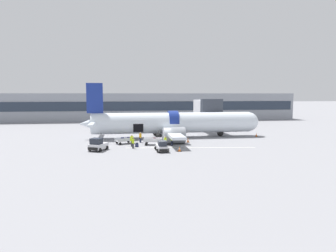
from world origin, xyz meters
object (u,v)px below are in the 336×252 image
(ground_crew_loader_a, at_px, (132,140))
(ground_crew_helper, at_px, (165,142))
(baggage_tug_mid, at_px, (98,145))
(baggage_cart_loading, at_px, (154,141))
(ground_crew_loader_b, at_px, (172,140))
(ground_crew_driver, at_px, (133,143))
(ground_crew_supervisor, at_px, (140,137))
(baggage_cart_queued, at_px, (125,141))
(airplane, at_px, (171,123))
(suitcase_on_tarmac_upright, at_px, (137,145))
(baggage_tug_lead, at_px, (162,147))

(ground_crew_loader_a, relative_size, ground_crew_helper, 1.10)
(baggage_tug_mid, height_order, baggage_cart_loading, baggage_tug_mid)
(ground_crew_loader_b, height_order, ground_crew_driver, ground_crew_loader_b)
(ground_crew_driver, bearing_deg, ground_crew_supervisor, 75.65)
(baggage_cart_loading, xyz_separation_m, ground_crew_loader_a, (-3.33, -1.06, 0.43))
(ground_crew_supervisor, bearing_deg, baggage_cart_queued, -161.41)
(airplane, distance_m, baggage_cart_loading, 8.55)
(baggage_cart_loading, xyz_separation_m, ground_crew_loader_b, (2.64, -1.22, 0.38))
(baggage_cart_queued, bearing_deg, baggage_cart_loading, -20.79)
(baggage_tug_mid, bearing_deg, baggage_cart_loading, 24.28)
(baggage_cart_queued, distance_m, ground_crew_loader_b, 7.56)
(ground_crew_driver, relative_size, ground_crew_helper, 0.96)
(baggage_cart_queued, bearing_deg, ground_crew_loader_b, -22.32)
(baggage_cart_queued, bearing_deg, ground_crew_supervisor, 18.59)
(baggage_cart_queued, distance_m, ground_crew_supervisor, 2.61)
(baggage_cart_queued, xyz_separation_m, ground_crew_loader_a, (1.01, -2.71, 0.46))
(baggage_tug_mid, distance_m, ground_crew_supervisor, 8.66)
(baggage_cart_queued, bearing_deg, ground_crew_loader_a, -69.47)
(ground_crew_supervisor, xyz_separation_m, suitcase_on_tarmac_upright, (-0.73, -4.08, -0.60))
(baggage_tug_mid, height_order, ground_crew_helper, baggage_tug_mid)
(baggage_cart_queued, xyz_separation_m, suitcase_on_tarmac_upright, (1.72, -3.26, -0.21))
(ground_crew_loader_a, bearing_deg, baggage_tug_mid, -151.41)
(baggage_tug_lead, relative_size, suitcase_on_tarmac_upright, 4.83)
(ground_crew_loader_b, distance_m, ground_crew_supervisor, 5.85)
(ground_crew_supervisor, bearing_deg, airplane, 40.90)
(ground_crew_loader_a, xyz_separation_m, ground_crew_loader_b, (5.97, -0.16, -0.05))
(ground_crew_loader_a, xyz_separation_m, ground_crew_helper, (4.77, -1.57, -0.08))
(airplane, height_order, baggage_cart_loading, airplane)
(baggage_tug_lead, bearing_deg, ground_crew_supervisor, 107.47)
(airplane, bearing_deg, ground_crew_loader_a, -130.09)
(ground_crew_helper, bearing_deg, airplane, 76.83)
(airplane, distance_m, baggage_tug_mid, 16.27)
(baggage_tug_lead, distance_m, ground_crew_driver, 4.69)
(baggage_cart_queued, height_order, suitcase_on_tarmac_upright, baggage_cart_queued)
(baggage_tug_lead, bearing_deg, ground_crew_helper, 73.13)
(baggage_cart_loading, relative_size, ground_crew_helper, 2.30)
(baggage_tug_lead, height_order, ground_crew_driver, ground_crew_driver)
(ground_crew_loader_b, xyz_separation_m, ground_crew_helper, (-1.20, -1.42, -0.04))
(baggage_cart_queued, height_order, ground_crew_helper, ground_crew_helper)
(airplane, xyz_separation_m, baggage_tug_mid, (-11.83, -11.02, -1.77))
(baggage_cart_queued, relative_size, ground_crew_loader_b, 2.14)
(suitcase_on_tarmac_upright, bearing_deg, baggage_cart_queued, 117.77)
(baggage_tug_lead, bearing_deg, ground_crew_driver, 144.36)
(airplane, bearing_deg, ground_crew_driver, -124.76)
(baggage_cart_queued, xyz_separation_m, ground_crew_loader_b, (6.99, -2.87, 0.42))
(ground_crew_loader_b, bearing_deg, airplane, 82.42)
(ground_crew_loader_a, bearing_deg, airplane, 49.91)
(ground_crew_driver, xyz_separation_m, ground_crew_supervisor, (1.32, 5.17, 0.05))
(baggage_tug_lead, xyz_separation_m, ground_crew_supervisor, (-2.49, 7.90, 0.24))
(airplane, distance_m, ground_crew_loader_a, 11.16)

